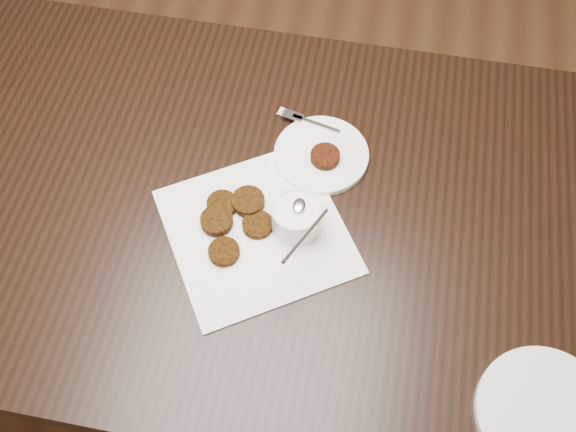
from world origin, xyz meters
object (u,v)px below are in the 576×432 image
object	(u,v)px
napkin	(257,231)
plate_with_patty	(321,153)
table	(224,280)
plate_empty	(546,415)
sauce_ramekin	(296,208)

from	to	relation	value
napkin	plate_with_patty	size ratio (longest dim) A/B	1.67
table	plate_empty	xyz separation A→B (m)	(0.63, -0.30, 0.38)
sauce_ramekin	plate_empty	bearing A→B (deg)	-30.70
table	napkin	xyz separation A→B (m)	(0.11, -0.06, 0.38)
table	plate_with_patty	size ratio (longest dim) A/B	7.60
table	plate_with_patty	bearing A→B (deg)	33.84
sauce_ramekin	napkin	bearing A→B (deg)	-161.10
napkin	sauce_ramekin	xyz separation A→B (m)	(0.07, 0.02, 0.07)
napkin	sauce_ramekin	size ratio (longest dim) A/B	2.46
napkin	plate_with_patty	distance (m)	0.21
sauce_ramekin	plate_empty	distance (m)	0.53
sauce_ramekin	table	bearing A→B (deg)	168.70
sauce_ramekin	plate_empty	xyz separation A→B (m)	(0.45, -0.27, -0.06)
napkin	plate_empty	xyz separation A→B (m)	(0.52, -0.24, 0.01)
table	sauce_ramekin	size ratio (longest dim) A/B	11.21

